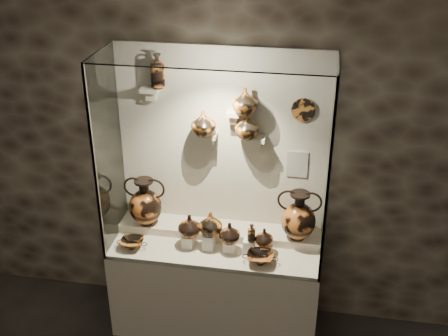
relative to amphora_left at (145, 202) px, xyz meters
The scene contains 35 objects.
wall_back 0.81m from the amphora_left, 17.67° to the left, with size 5.00×0.02×3.20m, color #2D231C.
plinth 0.95m from the amphora_left, 11.29° to the right, with size 1.70×0.60×0.80m, color #C1B79B.
front_tier 0.69m from the amphora_left, 11.29° to the right, with size 1.68×0.58×0.03m, color #C3B297.
rear_tier 0.67m from the amphora_left, ahead, with size 1.70×0.25×0.10m, color #C3B297.
back_panel 0.81m from the amphora_left, 17.25° to the left, with size 1.70×0.03×1.60m, color #C1B79B.
glass_front 0.89m from the amphora_left, 34.18° to the right, with size 1.70×0.01×1.60m, color white.
glass_left 0.56m from the amphora_left, 151.66° to the right, with size 0.01×0.60×1.60m, color white.
glass_right 1.55m from the amphora_left, ahead, with size 0.01×0.60×1.60m, color white.
glass_top 1.43m from the amphora_left, 11.29° to the right, with size 1.70×0.60×0.01m, color white.
frame_post_left 0.68m from the amphora_left, 118.30° to the right, with size 0.02×0.02×1.60m, color gray.
frame_post_right 1.59m from the amphora_left, 15.83° to the right, with size 0.02×0.02×1.60m, color gray.
pedestal_a 0.49m from the amphora_left, 23.56° to the right, with size 0.09×0.09×0.10m, color silver.
pedestal_b 0.63m from the amphora_left, 16.98° to the right, with size 0.09×0.09×0.13m, color silver.
pedestal_c 0.79m from the amphora_left, 13.22° to the right, with size 0.09×0.09×0.09m, color silver.
pedestal_d 0.94m from the amphora_left, 10.93° to the right, with size 0.09×0.09×0.12m, color silver.
pedestal_e 1.08m from the amphora_left, ahead, with size 0.09×0.09×0.08m, color silver.
bracket_ul 0.95m from the amphora_left, 59.98° to the left, with size 0.14×0.12×0.04m, color #C1B79B.
bracket_ca 0.79m from the amphora_left, 12.71° to the left, with size 0.14×0.12×0.04m, color #C1B79B.
bracket_cb 1.07m from the amphora_left, ahead, with size 0.10×0.12×0.04m, color #C1B79B.
bracket_cc 1.08m from the amphora_left, ahead, with size 0.14×0.12×0.04m, color #C1B79B.
amphora_left is the anchor object (origin of this frame).
amphora_right 1.27m from the amphora_left, ahead, with size 0.33×0.33×0.42m, color #9F501E, non-canonical shape.
jug_a 0.46m from the amphora_left, 22.27° to the right, with size 0.18×0.18×0.19m, color #9F501E.
jug_b 0.61m from the amphora_left, 15.16° to the right, with size 0.19×0.19×0.20m, color #9F571C.
jug_c 0.77m from the amphora_left, 14.24° to the right, with size 0.17×0.17×0.18m, color #9F501E.
jug_e 1.03m from the amphora_left, ahead, with size 0.14×0.14×0.15m, color #9F501E.
lekythos_small 0.94m from the amphora_left, 11.62° to the right, with size 0.08×0.08×0.17m, color #9F571C, non-canonical shape.
kylix_left 0.36m from the amphora_left, 98.61° to the right, with size 0.24×0.20×0.10m, color #9F571C, non-canonical shape.
kylix_right 1.07m from the amphora_left, 16.71° to the right, with size 0.27×0.23×0.11m, color #9F501E, non-canonical shape.
lekythos_tall 1.12m from the amphora_left, 38.23° to the left, with size 0.12×0.12×0.30m, color #9F501E, non-canonical shape.
ovoid_vase_a 0.87m from the amphora_left, ahead, with size 0.19×0.19×0.20m, color #9F571C.
ovoid_vase_b 1.22m from the amphora_left, ahead, with size 0.19×0.19×0.20m, color #9F571C.
ovoid_vase_c 1.09m from the amphora_left, ahead, with size 0.19×0.19×0.19m, color #9F571C.
wall_plate 1.51m from the amphora_left, ahead, with size 0.18×0.18×0.02m, color #B16323.
info_placard 1.29m from the amphora_left, ahead, with size 0.17×0.01×0.22m, color beige.
Camera 1 is at (0.72, -1.54, 3.47)m, focal length 45.00 mm.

